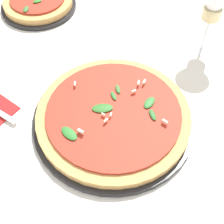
% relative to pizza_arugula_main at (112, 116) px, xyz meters
% --- Properties ---
extents(ground_plane, '(6.00, 6.00, 0.00)m').
position_rel_pizza_arugula_main_xyz_m(ground_plane, '(-0.00, 0.02, -0.02)').
color(ground_plane, silver).
extents(pizza_arugula_main, '(0.36, 0.36, 0.05)m').
position_rel_pizza_arugula_main_xyz_m(pizza_arugula_main, '(0.00, 0.00, 0.00)').
color(pizza_arugula_main, black).
rests_on(pizza_arugula_main, ground_plane).
extents(pizza_personal_side, '(0.23, 0.23, 0.05)m').
position_rel_pizza_arugula_main_xyz_m(pizza_personal_side, '(0.45, -0.17, -0.00)').
color(pizza_personal_side, black).
rests_on(pizza_personal_side, ground_plane).
extents(wine_glass, '(0.09, 0.09, 0.18)m').
position_rel_pizza_arugula_main_xyz_m(wine_glass, '(-0.02, -0.34, 0.11)').
color(wine_glass, white).
rests_on(wine_glass, ground_plane).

